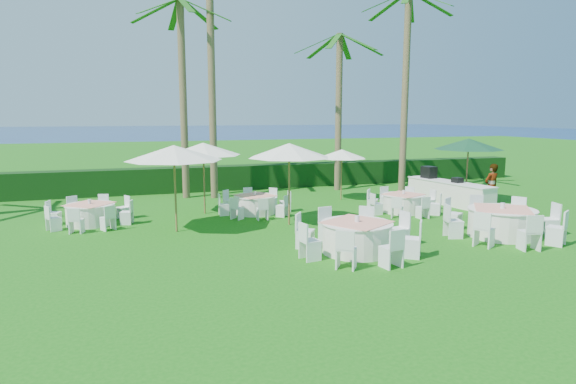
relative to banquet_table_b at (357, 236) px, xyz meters
name	(u,v)px	position (x,y,z in m)	size (l,w,h in m)	color
ground	(304,255)	(-1.46, 0.20, -0.45)	(120.00, 120.00, 0.00)	#135F10
hedge	(222,178)	(-1.46, 12.20, 0.15)	(34.00, 1.00, 1.20)	black
ocean	(150,132)	(-1.46, 102.20, -0.45)	(260.00, 260.00, 0.00)	#081654
banquet_table_b	(357,236)	(0.00, 0.00, 0.00)	(3.39, 3.39, 1.01)	white
banquet_table_c	(501,222)	(4.99, 0.20, 0.02)	(3.50, 3.50, 1.05)	white
banquet_table_d	(90,214)	(-7.13, 5.90, -0.07)	(2.82, 2.82, 0.87)	white
banquet_table_e	(255,204)	(-1.33, 5.97, -0.08)	(2.77, 2.77, 0.85)	white
banquet_table_f	(403,203)	(4.15, 4.43, -0.08)	(2.78, 2.78, 0.86)	white
umbrella_a	(174,153)	(-4.43, 3.93, 2.08)	(3.03, 3.03, 2.77)	brown
umbrella_b	(289,151)	(-0.69, 3.77, 2.08)	(2.80, 2.80, 2.77)	brown
umbrella_c	(203,149)	(-3.14, 6.55, 2.00)	(2.81, 2.81, 2.68)	brown
umbrella_d	(342,154)	(3.02, 7.71, 1.58)	(2.17, 2.17, 2.22)	brown
umbrella_green	(469,144)	(7.88, 5.53, 2.04)	(2.85, 2.85, 2.73)	brown
buffet_table	(448,192)	(6.87, 5.36, 0.07)	(1.52, 4.25, 1.48)	white
staff_person	(491,186)	(7.85, 3.98, 0.45)	(0.66, 0.43, 1.80)	gray
palm_b	(183,90)	(-3.41, 10.42, 4.32)	(4.13, 4.40, 8.63)	brown
palm_c	(211,56)	(-2.20, 9.98, 5.78)	(4.41, 4.06, 11.48)	brown
palm_d	(339,104)	(4.05, 10.43, 3.78)	(4.40, 4.16, 7.57)	brown
palm_e	(405,85)	(6.59, 8.57, 4.63)	(4.40, 4.14, 9.24)	brown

